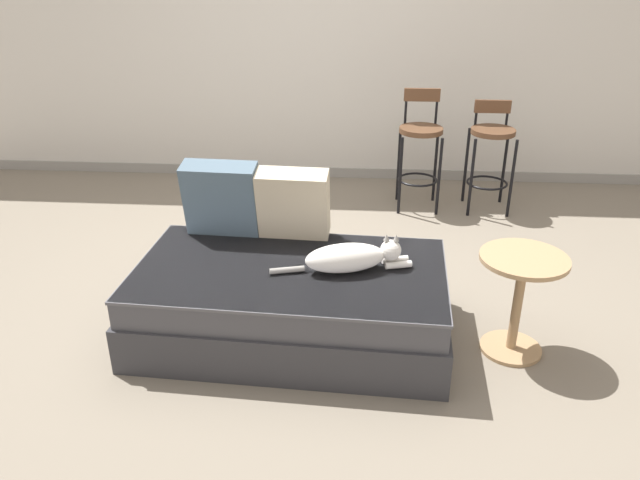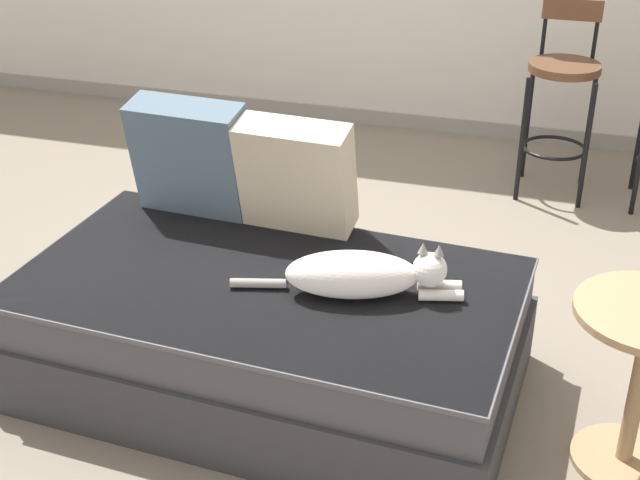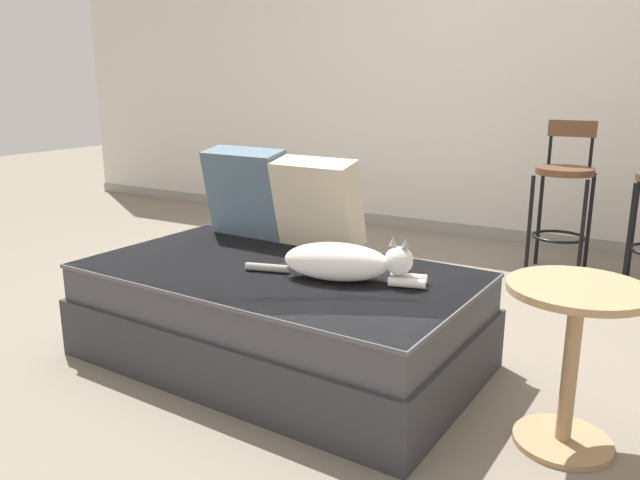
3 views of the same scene
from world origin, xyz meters
name	(u,v)px [view 2 (image 2 of 3)]	position (x,y,z in m)	size (l,w,h in m)	color
ground_plane	(306,322)	(0.00, 0.00, 0.00)	(16.00, 16.00, 0.00)	slate
wall_baseboard_trim	(418,122)	(0.00, 2.20, 0.04)	(8.00, 0.02, 0.09)	gray
couch	(269,331)	(0.00, -0.40, 0.21)	(1.71, 1.03, 0.41)	#353539
throw_pillow_corner	(191,158)	(-0.43, 0.00, 0.64)	(0.43, 0.25, 0.44)	#4C6070
throw_pillow_middle	(296,176)	(-0.02, -0.03, 0.62)	(0.41, 0.25, 0.42)	beige
cat	(362,274)	(0.32, -0.40, 0.49)	(0.74, 0.27, 0.19)	white
bar_stool_near_window	(562,89)	(0.81, 1.53, 0.53)	(0.34, 0.34, 0.94)	black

